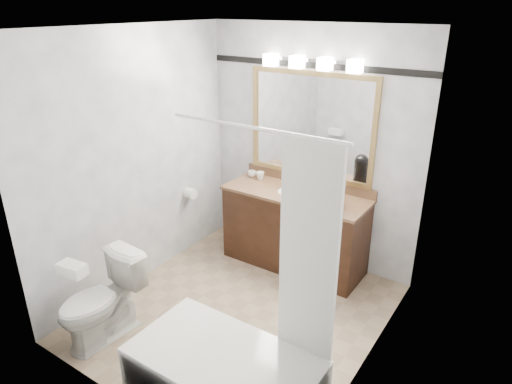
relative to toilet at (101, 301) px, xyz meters
The scene contains 14 objects.
room 1.48m from the toilet, 50.56° to the left, with size 2.42×2.62×2.52m.
vanity 2.08m from the toilet, 68.67° to the left, with size 1.53×0.58×0.97m.
mirror 2.59m from the toilet, 71.04° to the left, with size 1.40×0.04×1.10m.
vanity_light_bar 2.88m from the toilet, 70.59° to the left, with size 1.02×0.14×0.12m.
accent_stripe 2.91m from the toilet, 71.13° to the left, with size 2.40×0.01×0.06m, color black.
bathtub 1.31m from the toilet, ahead, with size 1.30×0.75×1.96m.
tp_roll 1.66m from the toilet, 103.59° to the left, with size 0.12×0.12×0.11m, color white.
toilet is the anchor object (origin of this frame).
tissue_box 0.46m from the toilet, 90.00° to the right, with size 0.22×0.12×0.09m, color white.
coffee_maker 2.33m from the toilet, 56.93° to the left, with size 0.19×0.22×0.34m.
cup_left 2.14m from the toilet, 86.85° to the left, with size 0.09×0.09×0.07m, color white.
cup_right 2.13m from the toilet, 83.36° to the left, with size 0.09×0.09×0.09m, color white.
soap_bottle_a 2.29m from the toilet, 74.84° to the left, with size 0.05×0.05×0.11m, color white.
soap_bar 2.23m from the toilet, 70.87° to the left, with size 0.08×0.05×0.02m, color beige.
Camera 1 is at (2.06, -2.82, 2.67)m, focal length 32.00 mm.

